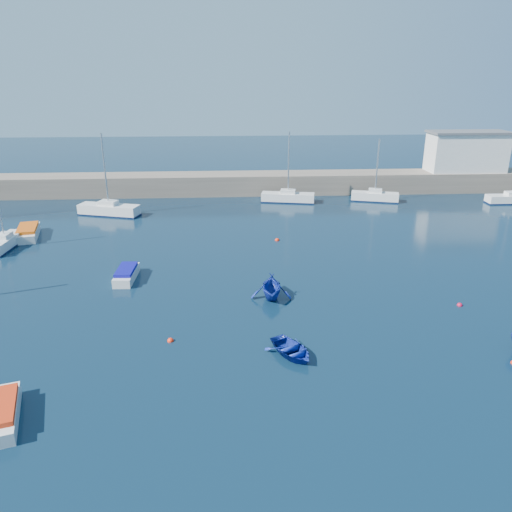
{
  "coord_description": "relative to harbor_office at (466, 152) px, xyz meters",
  "views": [
    {
      "loc": [
        -2.25,
        -19.47,
        15.18
      ],
      "look_at": [
        0.0,
        17.25,
        1.6
      ],
      "focal_mm": 35.0,
      "sensor_mm": 36.0,
      "label": 1
    }
  ],
  "objects": [
    {
      "name": "ground",
      "position": [
        -30.0,
        -46.0,
        -5.1
      ],
      "size": [
        220.0,
        220.0,
        0.0
      ],
      "primitive_type": "plane",
      "color": "#0B2032",
      "rests_on": "ground"
    },
    {
      "name": "dinghy_center",
      "position": [
        -28.71,
        -40.88,
        -4.76
      ],
      "size": [
        3.55,
        3.95,
        0.67
      ],
      "primitive_type": "imported",
      "rotation": [
        0.0,
        0.0,
        0.48
      ],
      "color": "#162B9A",
      "rests_on": "ground"
    },
    {
      "name": "sailboat_7",
      "position": [
        -13.68,
        -5.47,
        -4.48
      ],
      "size": [
        5.95,
        3.13,
        7.7
      ],
      "rotation": [
        0.0,
        0.0,
        1.29
      ],
      "color": "silver",
      "rests_on": "ground"
    },
    {
      "name": "motorboat_0",
      "position": [
        -42.84,
        -45.75,
        -4.67
      ],
      "size": [
        2.59,
        4.37,
        0.92
      ],
      "rotation": [
        0.0,
        0.0,
        0.3
      ],
      "color": "silver",
      "rests_on": "ground"
    },
    {
      "name": "motorboat_1",
      "position": [
        -40.12,
        -29.03,
        -4.66
      ],
      "size": [
        1.48,
        3.86,
        0.93
      ],
      "rotation": [
        0.0,
        0.0,
        -0.04
      ],
      "color": "silver",
      "rests_on": "ground"
    },
    {
      "name": "buoy_3",
      "position": [
        -27.43,
        -20.2,
        -5.1
      ],
      "size": [
        0.44,
        0.44,
        0.44
      ],
      "primitive_type": "sphere",
      "color": "#FC280D",
      "rests_on": "ground"
    },
    {
      "name": "sailboat_8",
      "position": [
        2.92,
        -7.54,
        -4.53
      ],
      "size": [
        6.2,
        1.79,
        8.14
      ],
      "rotation": [
        0.0,
        0.0,
        1.56
      ],
      "color": "silver",
      "rests_on": "ground"
    },
    {
      "name": "dinghy_left",
      "position": [
        -29.17,
        -33.1,
        -4.22
      ],
      "size": [
        3.11,
        3.54,
        1.77
      ],
      "primitive_type": "imported",
      "rotation": [
        0.0,
        0.0,
        -0.07
      ],
      "color": "#162B9A",
      "rests_on": "ground"
    },
    {
      "name": "harbor_office",
      "position": [
        0.0,
        0.0,
        0.0
      ],
      "size": [
        10.0,
        4.0,
        5.0
      ],
      "primitive_type": "cube",
      "color": "silver",
      "rests_on": "back_wall"
    },
    {
      "name": "buoy_1",
      "position": [
        -16.23,
        -35.18,
        -5.1
      ],
      "size": [
        0.38,
        0.38,
        0.38
      ],
      "primitive_type": "sphere",
      "color": "#AE0D2D",
      "rests_on": "ground"
    },
    {
      "name": "motorboat_2",
      "position": [
        -51.7,
        -17.63,
        -4.61
      ],
      "size": [
        2.92,
        5.38,
        1.05
      ],
      "rotation": [
        0.0,
        0.0,
        0.23
      ],
      "color": "silver",
      "rests_on": "ground"
    },
    {
      "name": "back_wall",
      "position": [
        -30.0,
        0.0,
        -3.8
      ],
      "size": [
        96.0,
        4.5,
        2.6
      ],
      "primitive_type": "cube",
      "color": "#706355",
      "rests_on": "ground"
    },
    {
      "name": "sailboat_6",
      "position": [
        -24.58,
        -5.23,
        -4.48
      ],
      "size": [
        6.73,
        3.05,
        8.59
      ],
      "rotation": [
        0.0,
        0.0,
        1.37
      ],
      "color": "silver",
      "rests_on": "ground"
    },
    {
      "name": "sailboat_5",
      "position": [
        -45.47,
        -10.02,
        -4.44
      ],
      "size": [
        7.14,
        3.82,
        9.09
      ],
      "rotation": [
        0.0,
        0.0,
        1.28
      ],
      "color": "silver",
      "rests_on": "ground"
    },
    {
      "name": "buoy_0",
      "position": [
        -35.77,
        -38.86,
        -5.1
      ],
      "size": [
        0.4,
        0.4,
        0.4
      ],
      "primitive_type": "sphere",
      "color": "#FC280D",
      "rests_on": "ground"
    },
    {
      "name": "sailboat_3",
      "position": [
        -52.56,
        -20.87,
        -4.55
      ],
      "size": [
        1.83,
        5.42,
        7.12
      ],
      "rotation": [
        0.0,
        0.0,
        -0.06
      ],
      "color": "silver",
      "rests_on": "ground"
    }
  ]
}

